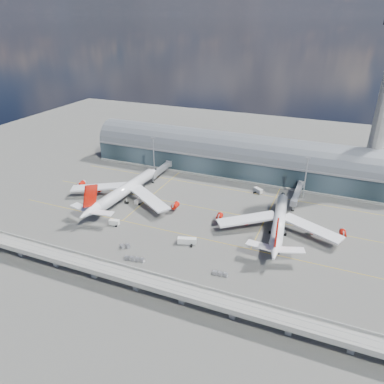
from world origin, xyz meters
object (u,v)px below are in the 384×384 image
at_px(cargo_train_0, 125,246).
at_px(cargo_train_1, 134,259).
at_px(service_truck_0, 139,201).
at_px(service_truck_2, 187,241).
at_px(floodlight_mast_right, 306,177).
at_px(service_truck_5, 258,191).
at_px(airliner_left, 123,191).
at_px(service_truck_3, 276,249).
at_px(floodlight_mast_left, 154,155).
at_px(cargo_train_2, 220,274).
at_px(service_truck_4, 275,227).
at_px(control_tower, 384,107).
at_px(airliner_right, 279,223).
at_px(service_truck_1, 114,222).

distance_m(cargo_train_0, cargo_train_1, 11.71).
xyz_separation_m(service_truck_0, service_truck_2, (42.77, -28.97, 0.24)).
bearing_deg(floodlight_mast_right, cargo_train_0, -128.93).
distance_m(service_truck_5, cargo_train_0, 94.16).
distance_m(airliner_left, service_truck_0, 11.02).
distance_m(service_truck_2, service_truck_3, 41.81).
bearing_deg(floodlight_mast_right, floodlight_mast_left, 180.00).
distance_m(airliner_left, cargo_train_2, 86.90).
relative_size(service_truck_4, cargo_train_1, 0.56).
relative_size(floodlight_mast_left, service_truck_4, 4.67).
distance_m(floodlight_mast_right, service_truck_4, 45.32).
height_order(cargo_train_0, cargo_train_1, cargo_train_0).
bearing_deg(cargo_train_1, service_truck_3, -52.59).
height_order(service_truck_4, service_truck_5, service_truck_4).
distance_m(floodlight_mast_left, service_truck_0, 46.79).
bearing_deg(cargo_train_2, floodlight_mast_left, 46.73).
height_order(service_truck_3, cargo_train_0, service_truck_3).
bearing_deg(service_truck_4, control_tower, 55.75).
bearing_deg(cargo_train_1, control_tower, -29.82).
bearing_deg(cargo_train_2, service_truck_0, 60.45).
bearing_deg(floodlight_mast_left, airliner_left, -85.89).
relative_size(control_tower, service_truck_4, 18.73).
xyz_separation_m(floodlight_mast_right, service_truck_5, (-26.39, -3.12, -12.12)).
bearing_deg(service_truck_0, cargo_train_0, -58.59).
bearing_deg(service_truck_2, floodlight_mast_right, -49.14).
bearing_deg(service_truck_2, service_truck_5, -32.15).
height_order(airliner_left, airliner_right, airliner_left).
bearing_deg(service_truck_2, service_truck_4, -68.39).
xyz_separation_m(airliner_right, cargo_train_2, (-15.79, -44.20, -4.76)).
xyz_separation_m(floodlight_mast_left, airliner_left, (3.23, -44.95, -7.21)).
bearing_deg(airliner_left, service_truck_4, 4.49).
relative_size(service_truck_4, cargo_train_0, 1.07).
bearing_deg(service_truck_0, service_truck_3, -2.86).
relative_size(service_truck_0, service_truck_3, 1.28).
xyz_separation_m(airliner_right, cargo_train_1, (-54.42, -49.03, -4.70)).
relative_size(cargo_train_0, cargo_train_2, 0.75).
height_order(service_truck_2, cargo_train_2, service_truck_2).
relative_size(airliner_left, cargo_train_0, 14.36).
relative_size(airliner_left, service_truck_5, 11.70).
relative_size(floodlight_mast_right, cargo_train_2, 3.77).
distance_m(floodlight_mast_left, airliner_right, 104.20).
height_order(airliner_right, service_truck_1, airliner_right).
relative_size(service_truck_1, cargo_train_0, 1.09).
bearing_deg(service_truck_1, service_truck_2, -101.17).
bearing_deg(service_truck_3, service_truck_1, -138.65).
height_order(control_tower, airliner_right, control_tower).
bearing_deg(service_truck_4, airliner_right, -42.34).
height_order(airliner_left, cargo_train_2, airliner_left).
distance_m(service_truck_1, service_truck_5, 90.19).
xyz_separation_m(floodlight_mast_left, service_truck_4, (91.67, -42.89, -12.06)).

